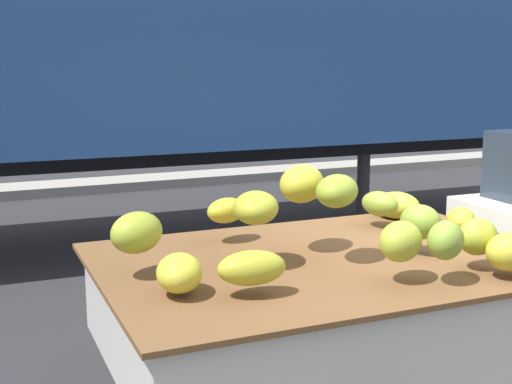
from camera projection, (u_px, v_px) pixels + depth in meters
ground at (459, 381)px, 4.94m from camera, size 220.00×220.00×0.00m
curb_strip at (152, 181)px, 12.41m from camera, size 80.00×0.80×0.16m
semi_trailer at (117, 32)px, 8.14m from camera, size 12.05×2.86×3.95m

